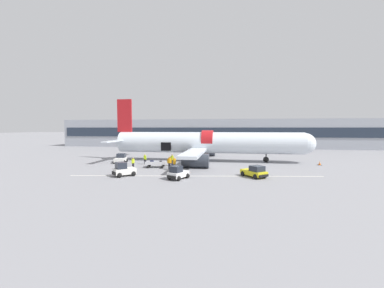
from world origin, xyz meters
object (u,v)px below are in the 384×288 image
(airplane, at_px, (205,143))
(ground_crew_loader_a, at_px, (174,163))
(baggage_tug_spare, at_px, (178,173))
(baggage_tug_lead, at_px, (255,172))
(ground_crew_loader_b, at_px, (145,159))
(ground_crew_driver, at_px, (133,163))
(ground_crew_helper, at_px, (169,163))
(ground_crew_supervisor, at_px, (172,160))
(baggage_cart_loading, at_px, (156,164))
(baggage_tug_rear, at_px, (121,159))
(baggage_tug_mid, at_px, (124,170))

(airplane, xyz_separation_m, ground_crew_loader_a, (-3.09, -9.54, -2.06))
(baggage_tug_spare, bearing_deg, ground_crew_loader_a, 107.32)
(baggage_tug_lead, relative_size, ground_crew_loader_b, 2.06)
(baggage_tug_lead, height_order, ground_crew_driver, ground_crew_driver)
(ground_crew_loader_a, distance_m, ground_crew_loader_b, 7.33)
(ground_crew_helper, bearing_deg, baggage_tug_spare, -67.29)
(ground_crew_supervisor, bearing_deg, baggage_tug_lead, -29.53)
(airplane, height_order, baggage_tug_spare, airplane)
(airplane, relative_size, baggage_cart_loading, 8.94)
(ground_crew_driver, bearing_deg, ground_crew_supervisor, 31.03)
(baggage_tug_spare, xyz_separation_m, ground_crew_loader_b, (-7.30, 9.58, 0.22))
(ground_crew_loader_b, xyz_separation_m, ground_crew_driver, (-0.35, -3.78, -0.04))
(baggage_tug_rear, bearing_deg, baggage_tug_mid, -62.57)
(baggage_tug_mid, bearing_deg, baggage_tug_rear, 117.43)
(baggage_tug_spare, relative_size, ground_crew_driver, 1.82)
(baggage_tug_mid, bearing_deg, ground_crew_supervisor, 64.67)
(baggage_tug_spare, relative_size, ground_crew_helper, 1.59)
(baggage_tug_spare, height_order, ground_crew_driver, ground_crew_driver)
(airplane, distance_m, ground_crew_loader_b, 10.36)
(ground_crew_loader_b, relative_size, ground_crew_helper, 0.91)
(baggage_tug_rear, height_order, ground_crew_loader_a, ground_crew_loader_a)
(baggage_tug_mid, xyz_separation_m, baggage_cart_loading, (1.91, 6.41, -0.23))
(ground_crew_loader_b, bearing_deg, baggage_tug_rear, 167.70)
(ground_crew_supervisor, bearing_deg, baggage_tug_spare, -72.36)
(baggage_cart_loading, height_order, ground_crew_helper, ground_crew_helper)
(baggage_tug_rear, xyz_separation_m, ground_crew_loader_a, (10.21, -5.53, 0.33))
(baggage_tug_lead, bearing_deg, baggage_tug_mid, -173.40)
(baggage_cart_loading, bearing_deg, baggage_tug_rear, 153.53)
(airplane, distance_m, baggage_tug_spare, 14.84)
(baggage_tug_spare, height_order, ground_crew_loader_a, ground_crew_loader_a)
(baggage_cart_loading, relative_size, ground_crew_loader_a, 2.12)
(ground_crew_driver, xyz_separation_m, ground_crew_supervisor, (4.87, 2.93, 0.10))
(airplane, xyz_separation_m, ground_crew_driver, (-9.17, -8.76, -2.21))
(baggage_tug_rear, bearing_deg, ground_crew_loader_b, -12.30)
(ground_crew_supervisor, distance_m, ground_crew_helper, 2.91)
(airplane, relative_size, baggage_tug_mid, 12.59)
(baggage_tug_spare, bearing_deg, airplane, 84.05)
(ground_crew_driver, bearing_deg, baggage_tug_lead, -12.04)
(baggage_tug_mid, relative_size, ground_crew_loader_a, 1.51)
(baggage_tug_rear, bearing_deg, baggage_tug_spare, -41.89)
(ground_crew_loader_a, bearing_deg, ground_crew_supervisor, 108.06)
(airplane, height_order, ground_crew_loader_a, airplane)
(baggage_tug_mid, xyz_separation_m, ground_crew_helper, (4.17, 5.22, 0.24))
(ground_crew_loader_b, bearing_deg, baggage_tug_spare, -52.69)
(baggage_tug_mid, xyz_separation_m, baggage_tug_rear, (-5.15, 9.93, -0.06))
(baggage_tug_lead, relative_size, ground_crew_driver, 2.16)
(baggage_tug_spare, xyz_separation_m, ground_crew_supervisor, (-2.78, 8.74, 0.28))
(baggage_tug_rear, relative_size, baggage_cart_loading, 0.81)
(ground_crew_loader_b, bearing_deg, ground_crew_driver, -95.30)
(baggage_tug_lead, relative_size, baggage_tug_rear, 1.06)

